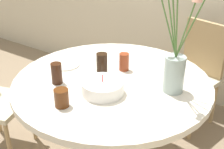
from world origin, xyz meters
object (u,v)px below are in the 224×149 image
chair_left_flank (196,69)px  flower_vase (176,58)px  side_plate (65,65)px  drink_glass_0 (124,62)px  drink_glass_3 (62,98)px  birthday_cake (103,87)px  drink_glass_2 (102,64)px  drink_glass_1 (57,73)px

chair_left_flank → flower_vase: bearing=-67.1°
side_plate → chair_left_flank: bearing=57.7°
side_plate → drink_glass_0: 0.41m
drink_glass_0 → drink_glass_3: (-0.04, -0.55, -0.01)m
birthday_cake → drink_glass_3: birthday_cake is taller
chair_left_flank → drink_glass_0: size_ratio=7.76×
drink_glass_0 → drink_glass_3: size_ratio=1.15×
side_plate → drink_glass_0: size_ratio=1.74×
birthday_cake → drink_glass_2: bearing=126.7°
side_plate → drink_glass_2: drink_glass_2 is taller
drink_glass_0 → drink_glass_2: size_ratio=0.84×
drink_glass_2 → side_plate: bearing=-170.6°
drink_glass_2 → birthday_cake: bearing=-53.3°
birthday_cake → side_plate: size_ratio=1.20×
birthday_cake → drink_glass_0: birthday_cake is taller
birthday_cake → drink_glass_3: size_ratio=2.41×
chair_left_flank → drink_glass_2: chair_left_flank is taller
side_plate → drink_glass_1: bearing=-58.2°
flower_vase → drink_glass_3: bearing=-131.5°
side_plate → drink_glass_3: (0.33, -0.39, 0.05)m
flower_vase → drink_glass_3: (-0.43, -0.48, -0.16)m
chair_left_flank → birthday_cake: 1.16m
side_plate → drink_glass_3: drink_glass_3 is taller
chair_left_flank → drink_glass_0: (-0.23, -0.78, 0.31)m
side_plate → drink_glass_2: 0.29m
drink_glass_1 → side_plate: bearing=121.8°
chair_left_flank → drink_glass_1: 1.29m
drink_glass_1 → drink_glass_2: bearing=59.7°
birthday_cake → flower_vase: bearing=37.9°
drink_glass_1 → birthday_cake: bearing=10.4°
side_plate → drink_glass_0: drink_glass_0 is taller
chair_left_flank → drink_glass_1: bearing=-99.3°
side_plate → drink_glass_1: drink_glass_1 is taller
birthday_cake → flower_vase: size_ratio=0.32×
drink_glass_3 → drink_glass_1: bearing=138.5°
drink_glass_0 → drink_glass_1: 0.45m
side_plate → drink_glass_2: size_ratio=1.46×
side_plate → drink_glass_0: bearing=24.4°
drink_glass_1 → drink_glass_2: size_ratio=0.95×
drink_glass_1 → drink_glass_3: 0.26m
drink_glass_3 → drink_glass_2: bearing=96.2°
flower_vase → drink_glass_3: 0.66m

